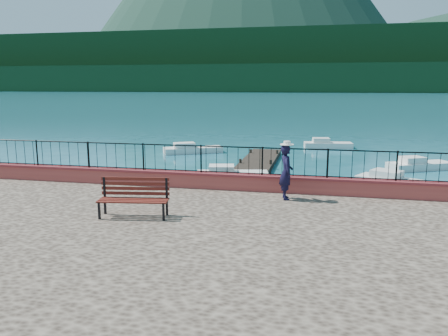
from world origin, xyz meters
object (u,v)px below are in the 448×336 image
at_px(boat_3, 193,148).
at_px(boat_4, 328,143).
at_px(person, 286,172).
at_px(boat_0, 232,172).
at_px(boat_1, 398,180).
at_px(park_bench, 134,206).
at_px(boat_2, 420,163).

relative_size(boat_3, boat_4, 1.15).
height_order(person, boat_3, person).
bearing_deg(boat_0, boat_1, -12.01).
bearing_deg(park_bench, boat_3, 92.65).
relative_size(boat_1, boat_3, 0.92).
bearing_deg(boat_2, person, -144.03).
relative_size(boat_0, boat_2, 0.99).
bearing_deg(person, boat_3, 12.81).
bearing_deg(boat_1, boat_2, 98.37).
bearing_deg(person, boat_1, -44.77).
relative_size(boat_2, boat_3, 0.89).
distance_m(boat_2, boat_3, 15.05).
distance_m(boat_1, boat_3, 15.17).
bearing_deg(park_bench, person, 26.83).
height_order(person, boat_4, person).
bearing_deg(boat_1, boat_4, 133.07).
distance_m(person, boat_0, 8.64).
bearing_deg(park_bench, boat_1, 41.67).
xyz_separation_m(park_bench, boat_4, (5.79, 23.80, -1.12)).
relative_size(park_bench, boat_3, 0.49).
bearing_deg(boat_2, boat_3, 141.42).
relative_size(person, boat_2, 0.48).
distance_m(person, boat_2, 14.71).
relative_size(park_bench, boat_0, 0.55).
bearing_deg(person, boat_4, -17.93).
bearing_deg(boat_4, boat_3, -161.17).
bearing_deg(boat_2, boat_0, -179.40).
relative_size(boat_2, boat_4, 1.02).
distance_m(park_bench, boat_4, 24.52).
bearing_deg(park_bench, boat_2, 46.76).
bearing_deg(boat_2, boat_1, -137.78).
xyz_separation_m(boat_0, boat_1, (8.11, -0.01, 0.00)).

